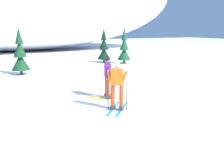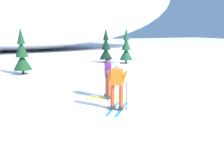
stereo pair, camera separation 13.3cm
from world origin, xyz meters
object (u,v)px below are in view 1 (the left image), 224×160
(skier_purple_jacket, at_px, (107,77))
(pine_tree_far_right, at_px, (124,49))
(pine_tree_center_right, at_px, (104,48))
(skier_orange_jacket, at_px, (117,85))
(pine_tree_center_left, at_px, (20,55))

(skier_purple_jacket, height_order, pine_tree_far_right, pine_tree_far_right)
(pine_tree_center_right, distance_m, pine_tree_far_right, 1.81)
(skier_purple_jacket, height_order, pine_tree_center_right, pine_tree_center_right)
(skier_purple_jacket, relative_size, pine_tree_center_right, 0.59)
(skier_orange_jacket, relative_size, pine_tree_center_right, 0.60)
(skier_purple_jacket, xyz_separation_m, skier_orange_jacket, (-0.33, -1.60, 0.01))
(pine_tree_center_left, distance_m, pine_tree_far_right, 8.79)
(pine_tree_center_left, bearing_deg, pine_tree_far_right, 13.38)
(skier_purple_jacket, distance_m, pine_tree_far_right, 11.21)
(skier_purple_jacket, height_order, skier_orange_jacket, skier_orange_jacket)
(skier_purple_jacket, distance_m, pine_tree_center_left, 8.05)
(skier_orange_jacket, bearing_deg, pine_tree_center_left, 104.79)
(skier_orange_jacket, height_order, pine_tree_center_left, pine_tree_center_left)
(pine_tree_center_right, height_order, pine_tree_far_right, pine_tree_far_right)
(skier_purple_jacket, bearing_deg, pine_tree_center_right, 67.64)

